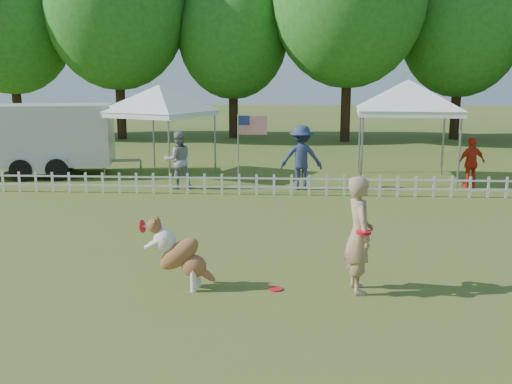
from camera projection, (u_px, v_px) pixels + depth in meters
The scene contains 17 objects.
ground at pixel (275, 281), 9.49m from camera, with size 120.00×120.00×0.00m, color #3F581C.
picket_fence at pixel (283, 185), 16.28m from camera, with size 22.00×0.08×0.60m, color silver, non-canonical shape.
handler at pixel (359, 235), 8.87m from camera, with size 0.67×0.44×1.85m, color #A18160.
dog at pixel (180, 254), 9.06m from camera, with size 1.11×0.37×1.14m, color brown, non-canonical shape.
frisbee_on_turf at pixel (276, 289), 9.10m from camera, with size 0.23×0.23×0.02m, color red.
canopy_tent_left at pixel (160, 132), 19.26m from camera, with size 2.91×2.91×3.00m, color white, non-canonical shape.
canopy_tent_right at pixel (406, 132), 18.28m from camera, with size 3.08×3.08×3.18m, color white, non-canonical shape.
cargo_trailer at pixel (44, 139), 19.44m from camera, with size 5.60×2.46×2.46m, color silver, non-canonical shape.
flag_pole at pixel (238, 154), 16.39m from camera, with size 0.88×0.09×2.30m, color gray, non-canonical shape.
spectator_a at pixel (178, 160), 17.19m from camera, with size 0.84×0.66×1.73m, color #95959A.
spectator_b at pixel (301, 158), 17.01m from camera, with size 1.24×0.71×1.92m, color navy.
spectator_c at pixel (471, 163), 17.29m from camera, with size 0.91×0.38×1.55m, color red.
tree_far_left at pixel (12, 36), 30.84m from camera, with size 6.60×6.60×11.00m, color #245E1B, non-canonical shape.
tree_left at pixel (117, 25), 29.88m from camera, with size 7.40×7.40×12.00m, color #245E1B, non-canonical shape.
tree_center_left at pixel (233, 47), 30.70m from camera, with size 6.00×6.00×9.80m, color #245E1B, non-canonical shape.
tree_center_right at pixel (348, 16), 28.59m from camera, with size 7.60×7.60×12.60m, color #245E1B, non-canonical shape.
tree_right at pixel (460, 40), 29.90m from camera, with size 6.20×6.20×10.40m, color #245E1B, non-canonical shape.
Camera 1 is at (0.25, -9.01, 3.34)m, focal length 40.00 mm.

